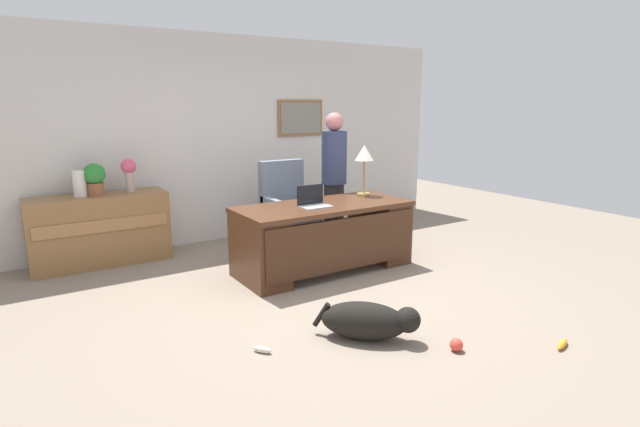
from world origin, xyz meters
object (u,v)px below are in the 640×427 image
Objects in this scene: vase_with_flowers at (129,171)px; potted_plant at (94,178)px; armchair at (288,210)px; dog_lying at (368,321)px; dog_toy_plush at (562,344)px; desk_lamp at (364,156)px; credenza at (100,230)px; dog_toy_ball at (456,345)px; vase_empty at (79,184)px; person_standing at (334,178)px; laptop at (313,201)px; dog_toy_bone at (262,350)px; desk at (325,234)px.

vase_with_flowers is 0.38m from potted_plant.
vase_with_flowers is at bearing 0.00° from potted_plant.
armchair is 1.60× the size of dog_lying.
armchair is 5.57× the size of dog_toy_plush.
potted_plant is at bearing 180.00° from vase_with_flowers.
desk_lamp is 2.75m from vase_with_flowers.
credenza is at bearing -15.38° from potted_plant.
armchair is at bearing 84.63° from dog_toy_ball.
dog_lying is at bearing -105.70° from armchair.
vase_with_flowers is at bearing 0.00° from vase_empty.
vase_empty is 4.30m from dog_toy_ball.
person_standing reaches higher than laptop.
dog_lying is 4.60× the size of dog_toy_bone.
potted_plant is (-1.88, 1.61, 0.21)m from laptop.
dog_toy_ball is (1.48, -3.69, -1.01)m from vase_with_flowers.
person_standing is 4.75× the size of potted_plant.
vase_with_flowers reaches higher than dog_toy_plush.
desk_lamp is at bearing -26.54° from credenza.
vase_with_flowers is at bearing 94.67° from dog_toy_bone.
laptop is 2.21m from dog_toy_ball.
person_standing is 2.97m from vase_empty.
desk_lamp is at bearing 53.54° from dog_lying.
potted_plant reaches higher than vase_empty.
credenza is 0.57m from vase_empty.
vase_with_flowers reaches higher than credenza.
dog_toy_bone is (0.61, -2.92, -0.98)m from potted_plant.
potted_plant is at bearing 153.47° from desk_lamp.
dog_toy_ball is 1.46m from dog_toy_bone.
credenza is 0.60m from potted_plant.
credenza is 2.51m from laptop.
desk is 5.02× the size of vase_with_flowers.
desk_lamp is 3.08m from potted_plant.
laptop is 2.69m from dog_toy_plush.
laptop is 3.20× the size of dog_toy_ball.
credenza is 1.34× the size of armchair.
laptop is 0.54× the size of desk_lamp.
credenza reaches higher than dog_lying.
potted_plant is at bearing 164.58° from armchair.
person_standing is 8.56× the size of dog_toy_plush.
vase_with_flowers is 1.07× the size of potted_plant.
desk is at bearing -37.90° from credenza.
credenza is 4.84m from dog_toy_plush.
person_standing is at bearing -19.52° from vase_with_flowers.
laptop is at bearing -38.26° from vase_empty.
potted_plant is 3.14m from dog_toy_bone.
potted_plant reaches higher than dog_toy_plush.
desk is 1.11m from person_standing.
armchair is 1.10m from laptop.
credenza is at bearing -0.46° from vase_empty.
person_standing is (0.64, 0.77, 0.48)m from desk.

